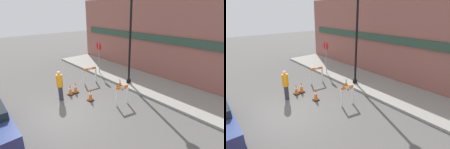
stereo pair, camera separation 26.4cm
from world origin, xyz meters
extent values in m
plane|color=#565451|center=(0.00, 0.00, 0.00)|extent=(60.00, 60.00, 0.00)
cube|color=gray|center=(0.00, 6.03, 0.07)|extent=(18.00, 3.06, 0.14)
cube|color=#93564C|center=(0.00, 7.64, 2.75)|extent=(18.00, 0.12, 5.50)
cube|color=#2D4738|center=(0.00, 7.53, 2.80)|extent=(16.20, 0.10, 0.50)
cylinder|color=black|center=(-0.49, 5.11, 0.26)|extent=(0.29, 0.29, 0.24)
cylinder|color=black|center=(-0.49, 5.11, 2.80)|extent=(0.13, 0.13, 5.33)
cylinder|color=gray|center=(-3.35, 4.88, 1.28)|extent=(0.06, 0.06, 2.29)
cylinder|color=red|center=(-3.35, 4.88, 2.16)|extent=(0.60, 0.04, 0.60)
cube|color=white|center=(1.04, 2.63, 0.45)|extent=(0.14, 0.08, 0.90)
cube|color=white|center=(1.16, 3.27, 0.45)|extent=(0.14, 0.08, 0.90)
cube|color=orange|center=(1.10, 2.95, 0.98)|extent=(0.15, 0.70, 0.15)
cube|color=white|center=(1.10, 2.95, 0.98)|extent=(0.07, 0.21, 0.14)
cube|color=white|center=(-2.27, 3.75, 0.47)|extent=(0.14, 0.08, 0.95)
cube|color=white|center=(-2.37, 2.92, 0.47)|extent=(0.14, 0.08, 0.95)
cube|color=orange|center=(-2.32, 3.34, 1.02)|extent=(0.13, 0.89, 0.15)
cube|color=white|center=(-2.32, 3.34, 1.02)|extent=(0.06, 0.27, 0.13)
cube|color=black|center=(-1.68, 1.84, 0.02)|extent=(0.30, 0.30, 0.04)
cone|color=orange|center=(-1.68, 1.84, 0.37)|extent=(0.23, 0.23, 0.66)
cylinder|color=white|center=(-1.68, 1.84, 0.40)|extent=(0.13, 0.13, 0.09)
cube|color=black|center=(-1.65, 1.49, 0.02)|extent=(0.30, 0.30, 0.04)
cone|color=orange|center=(-1.65, 1.49, 0.35)|extent=(0.23, 0.23, 0.62)
cylinder|color=white|center=(-1.65, 1.49, 0.38)|extent=(0.13, 0.13, 0.09)
cube|color=black|center=(-0.57, 4.40, 0.02)|extent=(0.30, 0.30, 0.04)
cone|color=orange|center=(-0.57, 4.40, 0.32)|extent=(0.23, 0.22, 0.56)
cylinder|color=white|center=(-0.57, 4.40, 0.35)|extent=(0.13, 0.13, 0.08)
cube|color=black|center=(-0.31, 1.96, 0.02)|extent=(0.30, 0.30, 0.04)
cone|color=orange|center=(-0.31, 1.96, 0.38)|extent=(0.22, 0.23, 0.69)
cylinder|color=white|center=(-0.31, 1.96, 0.42)|extent=(0.13, 0.13, 0.10)
cylinder|color=#33333D|center=(-1.45, 0.82, 0.40)|extent=(0.30, 0.30, 0.80)
cylinder|color=orange|center=(-1.45, 0.82, 1.13)|extent=(0.41, 0.41, 0.66)
sphere|color=#DBAD89|center=(-1.45, 0.82, 1.56)|extent=(0.26, 0.26, 0.20)
cylinder|color=black|center=(-1.28, -2.00, 0.30)|extent=(0.60, 0.18, 0.60)
camera|label=1|loc=(6.78, -2.68, 4.61)|focal=28.00mm
camera|label=2|loc=(6.95, -2.48, 4.61)|focal=28.00mm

